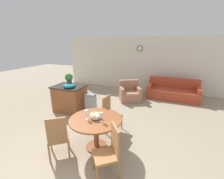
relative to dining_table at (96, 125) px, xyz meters
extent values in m
plane|color=gray|center=(-0.11, -0.77, -0.58)|extent=(24.00, 24.00, 0.00)
cube|color=silver|center=(-0.11, 5.06, 0.77)|extent=(8.00, 0.06, 2.70)
cylinder|color=black|center=(-0.05, 5.02, 1.53)|extent=(0.29, 0.02, 0.29)
cylinder|color=white|center=(-0.05, 5.00, 1.53)|extent=(0.23, 0.01, 0.23)
cylinder|color=brown|center=(0.00, 0.00, -0.56)|extent=(0.50, 0.50, 0.04)
cylinder|color=brown|center=(0.00, 0.00, -0.20)|extent=(0.12, 0.12, 0.68)
cylinder|color=brown|center=(0.00, 0.00, 0.15)|extent=(1.18, 1.18, 0.03)
cylinder|color=#9E6B3D|center=(-0.92, -0.47, -0.38)|extent=(0.04, 0.04, 0.41)
cylinder|color=#9E6B3D|center=(-0.61, -0.24, -0.38)|extent=(0.04, 0.04, 0.41)
cylinder|color=#9E6B3D|center=(-0.68, -0.78, -0.38)|extent=(0.04, 0.04, 0.41)
cylinder|color=#9E6B3D|center=(-0.38, -0.54, -0.38)|extent=(0.04, 0.04, 0.41)
cube|color=#9E6B3D|center=(-0.65, -0.51, -0.15)|extent=(0.59, 0.59, 0.05)
cube|color=#9E6B3D|center=(-0.53, -0.66, 0.14)|extent=(0.33, 0.27, 0.53)
cylinder|color=#9E6B3D|center=(0.47, -0.92, -0.38)|extent=(0.04, 0.04, 0.41)
cylinder|color=#9E6B3D|center=(0.24, -0.61, -0.38)|extent=(0.04, 0.04, 0.41)
cylinder|color=#9E6B3D|center=(0.78, -0.68, -0.38)|extent=(0.04, 0.04, 0.41)
cylinder|color=#9E6B3D|center=(0.54, -0.38, -0.38)|extent=(0.04, 0.04, 0.41)
cube|color=#9E6B3D|center=(0.51, -0.65, -0.15)|extent=(0.59, 0.59, 0.05)
cube|color=#9E6B3D|center=(0.66, -0.53, 0.14)|extent=(0.27, 0.33, 0.53)
cylinder|color=#9E6B3D|center=(0.31, 0.98, -0.38)|extent=(0.04, 0.04, 0.41)
cylinder|color=#9E6B3D|center=(0.27, 0.60, -0.38)|extent=(0.04, 0.04, 0.41)
cylinder|color=#9E6B3D|center=(-0.07, 1.03, -0.38)|extent=(0.04, 0.04, 0.41)
cylinder|color=#9E6B3D|center=(-0.11, 0.65, -0.38)|extent=(0.04, 0.04, 0.41)
cube|color=#9E6B3D|center=(0.10, 0.81, -0.15)|extent=(0.47, 0.47, 0.05)
cube|color=#9E6B3D|center=(-0.09, 0.84, 0.14)|extent=(0.09, 0.39, 0.53)
cylinder|color=silver|center=(0.00, 0.00, 0.19)|extent=(0.09, 0.09, 0.03)
cylinder|color=silver|center=(0.00, 0.00, 0.24)|extent=(0.25, 0.25, 0.08)
sphere|color=gold|center=(0.09, 0.00, 0.26)|extent=(0.07, 0.07, 0.07)
sphere|color=gold|center=(0.04, 0.08, 0.26)|extent=(0.07, 0.07, 0.07)
sphere|color=gold|center=(-0.07, 0.05, 0.26)|extent=(0.07, 0.07, 0.07)
sphere|color=gold|center=(-0.06, -0.06, 0.26)|extent=(0.07, 0.07, 0.07)
sphere|color=gold|center=(0.01, -0.08, 0.26)|extent=(0.07, 0.07, 0.07)
cylinder|color=silver|center=(-0.17, -0.10, 0.17)|extent=(0.06, 0.06, 0.01)
cylinder|color=silver|center=(-0.17, -0.10, 0.24)|extent=(0.01, 0.01, 0.12)
cylinder|color=silver|center=(-0.17, -0.10, 0.34)|extent=(0.07, 0.07, 0.09)
cylinder|color=silver|center=(0.18, -0.09, 0.17)|extent=(0.06, 0.06, 0.01)
cylinder|color=silver|center=(0.18, -0.09, 0.24)|extent=(0.01, 0.01, 0.12)
cylinder|color=silver|center=(0.18, -0.09, 0.34)|extent=(0.07, 0.07, 0.09)
cube|color=brown|center=(-1.82, 1.52, -0.14)|extent=(1.02, 0.77, 0.89)
cube|color=#2D2823|center=(-1.82, 1.52, 0.33)|extent=(1.08, 0.83, 0.04)
cylinder|color=#147A7F|center=(-1.69, 1.37, 0.36)|extent=(0.13, 0.13, 0.02)
cylinder|color=#147A7F|center=(-1.69, 1.37, 0.40)|extent=(0.38, 0.38, 0.06)
cylinder|color=#4C4C51|center=(-1.92, 1.69, 0.42)|extent=(0.19, 0.19, 0.15)
sphere|color=#387F3D|center=(-1.92, 1.69, 0.61)|extent=(0.28, 0.28, 0.28)
cube|color=#9E9EA3|center=(-0.99, 1.56, -0.27)|extent=(0.33, 0.24, 0.63)
cube|color=gray|center=(-0.99, 1.56, 0.08)|extent=(0.32, 0.23, 0.09)
cube|color=#B24228|center=(1.67, 4.16, -0.37)|extent=(2.17, 1.02, 0.42)
cube|color=#B24228|center=(1.68, 4.53, 0.05)|extent=(2.15, 0.27, 0.43)
cube|color=#B24228|center=(0.68, 4.19, -0.28)|extent=(0.19, 0.88, 0.61)
cube|color=#B24228|center=(2.66, 4.13, -0.28)|extent=(0.19, 0.88, 0.61)
cube|color=#A87056|center=(-0.05, 3.28, -0.38)|extent=(1.11, 1.09, 0.40)
cube|color=#A87056|center=(-0.18, 3.56, 0.03)|extent=(0.84, 0.53, 0.42)
cube|color=#A87056|center=(-0.37, 3.13, -0.29)|extent=(0.44, 0.72, 0.59)
cube|color=#A87056|center=(0.28, 3.44, -0.29)|extent=(0.44, 0.72, 0.59)
camera|label=1|loc=(1.41, -2.67, 1.78)|focal=24.00mm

